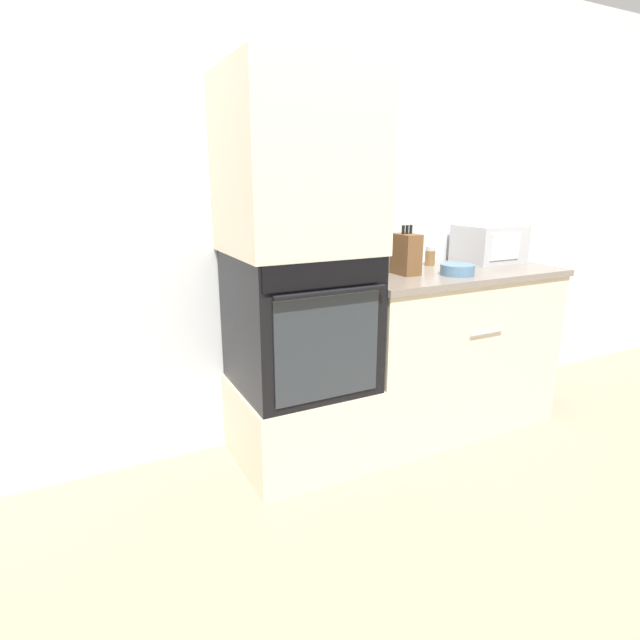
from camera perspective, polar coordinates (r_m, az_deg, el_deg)
The scene contains 11 objects.
ground_plane at distance 2.64m, azimuth 7.31°, elevation -16.62°, with size 12.00×12.00×0.00m, color gray.
wall_back at distance 2.78m, azimuth 0.77°, elevation 12.50°, with size 8.00×0.05×2.50m.
oven_cabinet_base at distance 2.62m, azimuth -2.24°, elevation -11.43°, with size 0.64×0.60×0.42m.
wall_oven at distance 2.42m, azimuth -2.34°, elevation -0.02°, with size 0.62×0.64×0.66m.
oven_cabinet_upper at distance 2.34m, azimuth -2.58°, elevation 17.40°, with size 0.64×0.60×0.79m.
counter_unit at distance 3.00m, azimuth 14.06°, elevation -3.11°, with size 1.23×0.63×0.92m.
microwave at distance 3.22m, azimuth 18.75°, elevation 8.26°, with size 0.36×0.30×0.22m.
knife_block at distance 2.68m, azimuth 9.79°, elevation 7.45°, with size 0.10×0.16×0.26m.
bowl at distance 2.73m, azimuth 15.42°, elevation 5.58°, with size 0.18×0.18×0.06m.
condiment_jar_near at distance 2.94m, azimuth 10.00°, elevation 6.99°, with size 0.06×0.06×0.10m.
condiment_jar_mid at distance 3.00m, azimuth 12.47°, elevation 7.14°, with size 0.06×0.06×0.11m.
Camera 1 is at (-1.29, -1.83, 1.40)m, focal length 28.00 mm.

